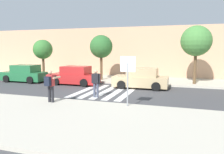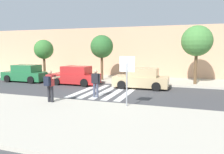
% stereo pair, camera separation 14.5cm
% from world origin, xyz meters
% --- Properties ---
extents(ground_plane, '(120.00, 120.00, 0.00)m').
position_xyz_m(ground_plane, '(0.00, 0.00, 0.00)').
color(ground_plane, '#424244').
extents(sidewalk_near, '(60.00, 6.00, 0.14)m').
position_xyz_m(sidewalk_near, '(0.00, -6.20, 0.07)').
color(sidewalk_near, beige).
rests_on(sidewalk_near, ground).
extents(sidewalk_far, '(60.00, 4.80, 0.14)m').
position_xyz_m(sidewalk_far, '(0.00, 6.00, 0.07)').
color(sidewalk_far, beige).
rests_on(sidewalk_far, ground).
extents(building_facade_far, '(56.00, 4.00, 5.26)m').
position_xyz_m(building_facade_far, '(0.00, 10.40, 2.63)').
color(building_facade_far, tan).
rests_on(building_facade_far, ground).
extents(crosswalk_stripe_0, '(0.44, 5.20, 0.01)m').
position_xyz_m(crosswalk_stripe_0, '(-1.60, 0.20, 0.00)').
color(crosswalk_stripe_0, silver).
rests_on(crosswalk_stripe_0, ground).
extents(crosswalk_stripe_1, '(0.44, 5.20, 0.01)m').
position_xyz_m(crosswalk_stripe_1, '(-0.80, 0.20, 0.00)').
color(crosswalk_stripe_1, silver).
rests_on(crosswalk_stripe_1, ground).
extents(crosswalk_stripe_2, '(0.44, 5.20, 0.01)m').
position_xyz_m(crosswalk_stripe_2, '(0.00, 0.20, 0.00)').
color(crosswalk_stripe_2, silver).
rests_on(crosswalk_stripe_2, ground).
extents(crosswalk_stripe_3, '(0.44, 5.20, 0.01)m').
position_xyz_m(crosswalk_stripe_3, '(0.80, 0.20, 0.00)').
color(crosswalk_stripe_3, silver).
rests_on(crosswalk_stripe_3, ground).
extents(crosswalk_stripe_4, '(0.44, 5.20, 0.01)m').
position_xyz_m(crosswalk_stripe_4, '(1.60, 0.20, 0.00)').
color(crosswalk_stripe_4, silver).
rests_on(crosswalk_stripe_4, ground).
extents(stop_sign, '(0.76, 0.08, 2.47)m').
position_xyz_m(stop_sign, '(2.53, -3.65, 1.94)').
color(stop_sign, gray).
rests_on(stop_sign, sidewalk_near).
extents(photographer_with_backpack, '(0.62, 0.87, 1.72)m').
position_xyz_m(photographer_with_backpack, '(-1.54, -4.19, 1.17)').
color(photographer_with_backpack, '#232328').
rests_on(photographer_with_backpack, sidewalk_near).
extents(pedestrian_crossing, '(0.58, 0.25, 1.72)m').
position_xyz_m(pedestrian_crossing, '(0.06, -1.73, 0.97)').
color(pedestrian_crossing, '#474C60').
rests_on(pedestrian_crossing, ground).
extents(parked_car_green, '(4.10, 1.92, 1.55)m').
position_xyz_m(parked_car_green, '(-8.56, 2.30, 0.73)').
color(parked_car_green, '#236B3D').
rests_on(parked_car_green, ground).
extents(parked_car_red, '(4.10, 1.92, 1.55)m').
position_xyz_m(parked_car_red, '(-3.49, 2.30, 0.73)').
color(parked_car_red, red).
rests_on(parked_car_red, ground).
extents(parked_car_tan, '(4.10, 1.92, 1.55)m').
position_xyz_m(parked_car_tan, '(2.11, 2.30, 0.73)').
color(parked_car_tan, tan).
rests_on(parked_car_tan, ground).
extents(street_tree_west, '(1.88, 1.88, 3.74)m').
position_xyz_m(street_tree_west, '(-8.00, 4.34, 2.91)').
color(street_tree_west, brown).
rests_on(street_tree_west, sidewalk_far).
extents(street_tree_center, '(2.10, 2.10, 4.10)m').
position_xyz_m(street_tree_center, '(-2.09, 4.87, 3.17)').
color(street_tree_center, brown).
rests_on(street_tree_center, sidewalk_far).
extents(street_tree_east, '(2.44, 2.44, 4.69)m').
position_xyz_m(street_tree_east, '(6.04, 4.82, 3.59)').
color(street_tree_east, brown).
rests_on(street_tree_east, sidewalk_far).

